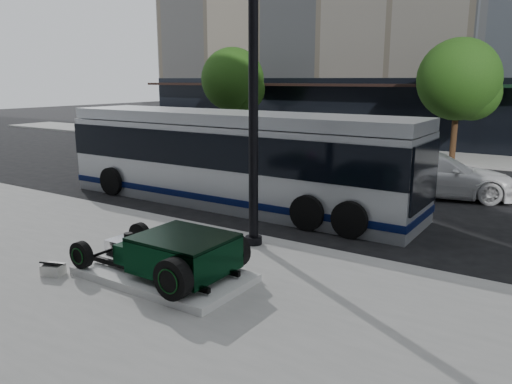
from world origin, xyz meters
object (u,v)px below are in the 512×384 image
Objects in this scene: hot_rod at (176,253)px; white_sedan at (435,174)px; transit_bus at (233,158)px; lamppost at (253,100)px.

hot_rod is 0.62× the size of white_sedan.
lamppost is at bearing -47.89° from transit_bus.
lamppost is 0.60× the size of transit_bus.
lamppost is (-0.00, 2.69, 2.78)m from hot_rod.
lamppost is 4.92m from transit_bus.
lamppost reaches higher than transit_bus.
hot_rod is 3.86m from lamppost.
lamppost is at bearing 90.10° from hot_rod.
hot_rod is 0.44× the size of lamppost.
transit_bus reaches higher than white_sedan.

